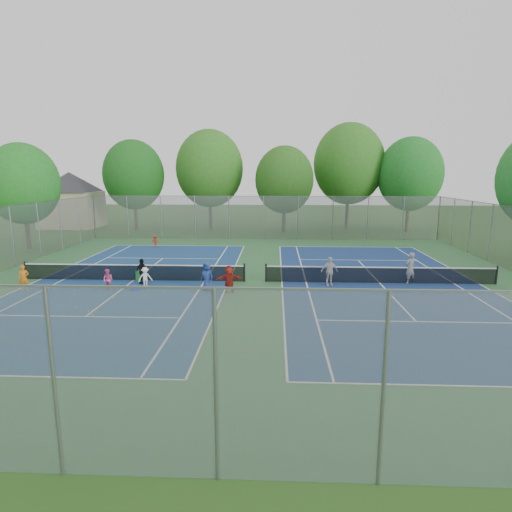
% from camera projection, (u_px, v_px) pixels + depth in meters
% --- Properties ---
extents(ground, '(120.00, 120.00, 0.00)m').
position_uv_depth(ground, '(255.00, 282.00, 24.33)').
color(ground, '#285219').
rests_on(ground, ground).
extents(court_pad, '(32.00, 32.00, 0.01)m').
position_uv_depth(court_pad, '(255.00, 282.00, 24.33)').
color(court_pad, '#2F6436').
rests_on(court_pad, ground).
extents(court_left, '(10.97, 23.77, 0.01)m').
position_uv_depth(court_left, '(134.00, 280.00, 24.64)').
color(court_left, navy).
rests_on(court_left, court_pad).
extents(court_right, '(10.97, 23.77, 0.01)m').
position_uv_depth(court_right, '(379.00, 283.00, 24.01)').
color(court_right, navy).
rests_on(court_right, court_pad).
extents(net_left, '(12.87, 0.10, 0.91)m').
position_uv_depth(net_left, '(134.00, 273.00, 24.55)').
color(net_left, black).
rests_on(net_left, ground).
extents(net_right, '(12.87, 0.10, 0.91)m').
position_uv_depth(net_right, '(380.00, 275.00, 23.93)').
color(net_right, black).
rests_on(net_right, ground).
extents(fence_north, '(32.00, 0.10, 4.00)m').
position_uv_depth(fence_north, '(263.00, 218.00, 39.63)').
color(fence_north, gray).
rests_on(fence_north, ground).
extents(fence_south, '(32.00, 0.10, 4.00)m').
position_uv_depth(fence_south, '(216.00, 388.00, 8.26)').
color(fence_south, gray).
rests_on(fence_south, ground).
extents(house, '(11.03, 11.03, 7.30)m').
position_uv_depth(house, '(70.00, 190.00, 48.04)').
color(house, '#B7A88C').
rests_on(house, ground).
extents(tree_nw, '(6.40, 6.40, 9.58)m').
position_uv_depth(tree_nw, '(134.00, 175.00, 45.40)').
color(tree_nw, '#443326').
rests_on(tree_nw, ground).
extents(tree_nl, '(7.20, 7.20, 10.69)m').
position_uv_depth(tree_nl, '(210.00, 169.00, 45.90)').
color(tree_nl, '#443326').
rests_on(tree_nl, ground).
extents(tree_nc, '(6.00, 6.00, 8.85)m').
position_uv_depth(tree_nc, '(284.00, 180.00, 43.80)').
color(tree_nc, '#443326').
rests_on(tree_nc, ground).
extents(tree_nr, '(7.60, 7.60, 11.42)m').
position_uv_depth(tree_nr, '(349.00, 164.00, 46.11)').
color(tree_nr, '#443326').
rests_on(tree_nr, ground).
extents(tree_ne, '(6.60, 6.60, 9.77)m').
position_uv_depth(tree_ne, '(410.00, 174.00, 44.09)').
color(tree_ne, '#443326').
rests_on(tree_ne, ground).
extents(tree_side_w, '(5.60, 5.60, 8.47)m').
position_uv_depth(tree_side_w, '(23.00, 184.00, 33.98)').
color(tree_side_w, '#443326').
rests_on(tree_side_w, ground).
extents(ball_crate, '(0.42, 0.42, 0.29)m').
position_uv_depth(ball_crate, '(135.00, 288.00, 22.45)').
color(ball_crate, '#1832B8').
rests_on(ball_crate, ground).
extents(ball_hopper, '(0.32, 0.32, 0.61)m').
position_uv_depth(ball_hopper, '(139.00, 276.00, 24.49)').
color(ball_hopper, '#238230').
rests_on(ball_hopper, ground).
extents(student_a, '(0.59, 0.51, 1.38)m').
position_uv_depth(student_a, '(24.00, 278.00, 22.33)').
color(student_a, orange).
rests_on(student_a, ground).
extents(student_b, '(0.65, 0.57, 1.14)m').
position_uv_depth(student_b, '(108.00, 280.00, 22.44)').
color(student_b, '#E45893').
rests_on(student_b, ground).
extents(student_c, '(0.85, 0.71, 1.15)m').
position_uv_depth(student_c, '(145.00, 278.00, 22.91)').
color(student_c, white).
rests_on(student_c, ground).
extents(student_d, '(0.90, 0.73, 1.43)m').
position_uv_depth(student_d, '(142.00, 271.00, 23.73)').
color(student_d, black).
rests_on(student_d, ground).
extents(student_e, '(0.87, 0.75, 1.52)m').
position_uv_depth(student_e, '(207.00, 277.00, 22.37)').
color(student_e, navy).
rests_on(student_e, ground).
extents(student_f, '(1.38, 0.57, 1.45)m').
position_uv_depth(student_f, '(229.00, 279.00, 21.90)').
color(student_f, '#A41F17').
rests_on(student_f, ground).
extents(child_far_baseline, '(0.68, 0.42, 1.01)m').
position_uv_depth(child_far_baseline, '(155.00, 241.00, 35.43)').
color(child_far_baseline, '#A22117').
rests_on(child_far_baseline, ground).
extents(instructor, '(0.76, 0.66, 1.76)m').
position_uv_depth(instructor, '(410.00, 268.00, 23.80)').
color(instructor, gray).
rests_on(instructor, ground).
extents(teen_court_b, '(1.01, 0.61, 1.61)m').
position_uv_depth(teen_court_b, '(329.00, 271.00, 23.36)').
color(teen_court_b, beige).
rests_on(teen_court_b, ground).
extents(tennis_ball_0, '(0.07, 0.07, 0.07)m').
position_uv_depth(tennis_ball_0, '(88.00, 311.00, 19.01)').
color(tennis_ball_0, '#B9E134').
rests_on(tennis_ball_0, ground).
extents(tennis_ball_1, '(0.07, 0.07, 0.07)m').
position_uv_depth(tennis_ball_1, '(205.00, 287.00, 23.06)').
color(tennis_ball_1, '#E9F438').
rests_on(tennis_ball_1, ground).
extents(tennis_ball_2, '(0.07, 0.07, 0.07)m').
position_uv_depth(tennis_ball_2, '(76.00, 308.00, 19.49)').
color(tennis_ball_2, '#BAD732').
rests_on(tennis_ball_2, ground).
extents(tennis_ball_3, '(0.07, 0.07, 0.07)m').
position_uv_depth(tennis_ball_3, '(113.00, 298.00, 21.04)').
color(tennis_ball_3, yellow).
rests_on(tennis_ball_3, ground).
extents(tennis_ball_4, '(0.07, 0.07, 0.07)m').
position_uv_depth(tennis_ball_4, '(74.00, 295.00, 21.49)').
color(tennis_ball_4, '#BFDB32').
rests_on(tennis_ball_4, ground).
extents(tennis_ball_5, '(0.07, 0.07, 0.07)m').
position_uv_depth(tennis_ball_5, '(93.00, 316.00, 18.45)').
color(tennis_ball_5, '#A8CA2E').
rests_on(tennis_ball_5, ground).
extents(tennis_ball_6, '(0.07, 0.07, 0.07)m').
position_uv_depth(tennis_ball_6, '(128.00, 288.00, 22.84)').
color(tennis_ball_6, '#CDD832').
rests_on(tennis_ball_6, ground).
extents(tennis_ball_7, '(0.07, 0.07, 0.07)m').
position_uv_depth(tennis_ball_7, '(164.00, 292.00, 22.05)').
color(tennis_ball_7, '#C3D431').
rests_on(tennis_ball_7, ground).
extents(tennis_ball_8, '(0.07, 0.07, 0.07)m').
position_uv_depth(tennis_ball_8, '(121.00, 317.00, 18.20)').
color(tennis_ball_8, '#CFDD33').
rests_on(tennis_ball_8, ground).
extents(tennis_ball_9, '(0.07, 0.07, 0.07)m').
position_uv_depth(tennis_ball_9, '(90.00, 287.00, 23.01)').
color(tennis_ball_9, '#DAF238').
rests_on(tennis_ball_9, ground).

